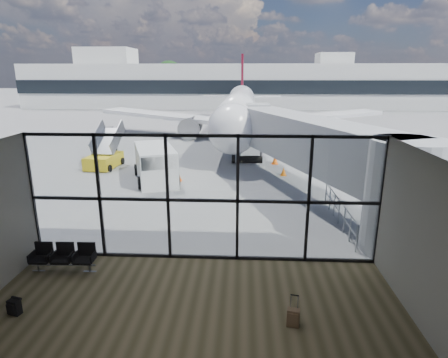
# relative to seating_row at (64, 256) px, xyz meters

# --- Properties ---
(ground) EXTENTS (220.00, 220.00, 0.00)m
(ground) POSITION_rel_seating_row_xyz_m (4.58, 41.05, -0.52)
(ground) COLOR slate
(ground) RESTS_ON ground
(lounge_shell) EXTENTS (12.02, 8.01, 4.51)m
(lounge_shell) POSITION_rel_seating_row_xyz_m (4.58, -3.75, 2.13)
(lounge_shell) COLOR brown
(lounge_shell) RESTS_ON ground
(glass_curtain_wall) EXTENTS (12.10, 0.12, 4.50)m
(glass_curtain_wall) POSITION_rel_seating_row_xyz_m (4.58, 1.05, 1.72)
(glass_curtain_wall) COLOR white
(glass_curtain_wall) RESTS_ON ground
(jet_bridge) EXTENTS (8.00, 16.50, 4.33)m
(jet_bridge) POSITION_rel_seating_row_xyz_m (9.48, 8.12, 2.24)
(jet_bridge) COLOR #999C9E
(jet_bridge) RESTS_ON ground
(apron_railing) EXTENTS (0.06, 5.46, 1.11)m
(apron_railing) POSITION_rel_seating_row_xyz_m (10.18, 4.55, 0.20)
(apron_railing) COLOR gray
(apron_railing) RESTS_ON ground
(far_terminal) EXTENTS (80.00, 12.20, 11.00)m
(far_terminal) POSITION_rel_seating_row_xyz_m (3.99, 63.02, 3.69)
(far_terminal) COLOR beige
(far_terminal) RESTS_ON ground
(tree_0) EXTENTS (4.95, 4.95, 7.12)m
(tree_0) POSITION_rel_seating_row_xyz_m (-40.42, 73.05, 4.11)
(tree_0) COLOR #382619
(tree_0) RESTS_ON ground
(tree_1) EXTENTS (5.61, 5.61, 8.07)m
(tree_1) POSITION_rel_seating_row_xyz_m (-34.42, 73.05, 4.73)
(tree_1) COLOR #382619
(tree_1) RESTS_ON ground
(tree_2) EXTENTS (6.27, 6.27, 9.03)m
(tree_2) POSITION_rel_seating_row_xyz_m (-28.42, 73.05, 5.35)
(tree_2) COLOR #382619
(tree_2) RESTS_ON ground
(tree_3) EXTENTS (4.95, 4.95, 7.12)m
(tree_3) POSITION_rel_seating_row_xyz_m (-22.42, 73.05, 4.11)
(tree_3) COLOR #382619
(tree_3) RESTS_ON ground
(tree_4) EXTENTS (5.61, 5.61, 8.07)m
(tree_4) POSITION_rel_seating_row_xyz_m (-16.42, 73.05, 4.73)
(tree_4) COLOR #382619
(tree_4) RESTS_ON ground
(tree_5) EXTENTS (6.27, 6.27, 9.03)m
(tree_5) POSITION_rel_seating_row_xyz_m (-10.42, 73.05, 5.35)
(tree_5) COLOR #382619
(tree_5) RESTS_ON ground
(seating_row) EXTENTS (2.13, 0.64, 0.94)m
(seating_row) POSITION_rel_seating_row_xyz_m (0.00, 0.00, 0.00)
(seating_row) COLOR gray
(seating_row) RESTS_ON ground
(backpack) EXTENTS (0.36, 0.35, 0.48)m
(backpack) POSITION_rel_seating_row_xyz_m (-0.27, -2.46, -0.29)
(backpack) COLOR black
(backpack) RESTS_ON ground
(suitcase) EXTENTS (0.36, 0.29, 0.88)m
(suitcase) POSITION_rel_seating_row_xyz_m (7.31, -2.56, -0.26)
(suitcase) COLOR brown
(suitcase) RESTS_ON ground
(airliner) EXTENTS (30.09, 34.80, 8.97)m
(airliner) POSITION_rel_seating_row_xyz_m (5.44, 29.22, 2.21)
(airliner) COLOR silver
(airliner) RESTS_ON ground
(service_van) EXTENTS (3.60, 5.28, 2.11)m
(service_van) POSITION_rel_seating_row_xyz_m (0.61, 10.88, 0.56)
(service_van) COLOR silver
(service_van) RESTS_ON ground
(belt_loader) EXTENTS (2.42, 4.01, 1.75)m
(belt_loader) POSITION_rel_seating_row_xyz_m (-5.66, 19.94, 0.06)
(belt_loader) COLOR black
(belt_loader) RESTS_ON ground
(mobile_stairs) EXTENTS (2.16, 3.71, 2.51)m
(mobile_stairs) POSITION_rel_seating_row_xyz_m (-3.81, 14.17, 0.08)
(mobile_stairs) COLOR gold
(mobile_stairs) RESTS_ON ground
(traffic_cone_a) EXTENTS (0.40, 0.40, 0.57)m
(traffic_cone_a) POSITION_rel_seating_row_xyz_m (1.99, 10.97, -0.25)
(traffic_cone_a) COLOR #F8600D
(traffic_cone_a) RESTS_ON ground
(traffic_cone_b) EXTENTS (0.39, 0.39, 0.56)m
(traffic_cone_b) POSITION_rel_seating_row_xyz_m (8.58, 12.56, -0.26)
(traffic_cone_b) COLOR #CF620A
(traffic_cone_b) RESTS_ON ground
(traffic_cone_c) EXTENTS (0.47, 0.47, 0.68)m
(traffic_cone_c) POSITION_rel_seating_row_xyz_m (8.27, 15.77, -0.20)
(traffic_cone_c) COLOR #FE5F0D
(traffic_cone_c) RESTS_ON ground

